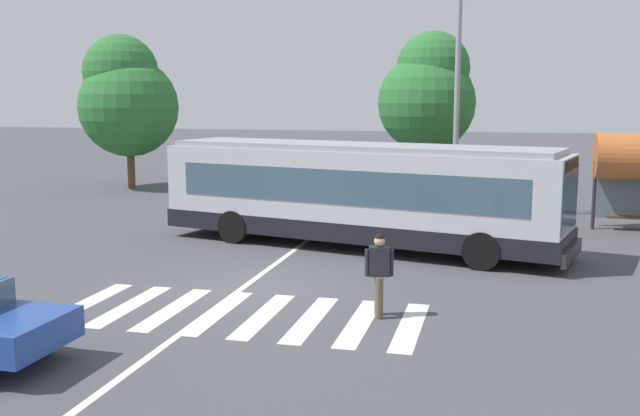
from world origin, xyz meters
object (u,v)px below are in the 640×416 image
(pedestrian_crossing_street, at_px, (379,270))
(parked_car_champagne, at_px, (305,186))
(parked_car_red, at_px, (509,191))
(background_tree_left, at_px, (126,97))
(parked_car_black, at_px, (441,191))
(background_tree_right, at_px, (428,93))
(parked_car_white, at_px, (370,189))
(twin_arm_street_lamp, at_px, (458,56))
(city_transit_bus, at_px, (358,194))

(pedestrian_crossing_street, relative_size, parked_car_champagne, 0.37)
(parked_car_red, xyz_separation_m, background_tree_left, (-17.94, 3.07, 3.66))
(parked_car_black, height_order, background_tree_right, background_tree_right)
(pedestrian_crossing_street, bearing_deg, parked_car_black, 89.72)
(parked_car_black, bearing_deg, parked_car_white, 177.75)
(background_tree_right, bearing_deg, twin_arm_street_lamp, -76.92)
(parked_car_black, xyz_separation_m, parked_car_red, (2.58, 0.49, 0.00))
(parked_car_black, bearing_deg, background_tree_right, 100.91)
(city_transit_bus, distance_m, background_tree_right, 14.04)
(parked_car_black, bearing_deg, twin_arm_street_lamp, -69.63)
(parked_car_black, height_order, twin_arm_street_lamp, twin_arm_street_lamp)
(background_tree_right, bearing_deg, background_tree_left, -170.72)
(pedestrian_crossing_street, distance_m, background_tree_left, 23.97)
(pedestrian_crossing_street, relative_size, background_tree_right, 0.23)
(city_transit_bus, relative_size, parked_car_champagne, 2.72)
(parked_car_white, relative_size, background_tree_left, 0.62)
(twin_arm_street_lamp, bearing_deg, background_tree_left, 161.82)
(parked_car_champagne, relative_size, parked_car_white, 1.01)
(twin_arm_street_lamp, distance_m, background_tree_left, 16.88)
(parked_car_champagne, xyz_separation_m, background_tree_left, (-9.78, 3.29, 3.66))
(city_transit_bus, distance_m, twin_arm_street_lamp, 7.87)
(pedestrian_crossing_street, height_order, parked_car_red, pedestrian_crossing_street)
(parked_car_champagne, xyz_separation_m, parked_car_black, (5.57, -0.27, 0.00))
(city_transit_bus, xyz_separation_m, parked_car_white, (-1.03, 7.92, -0.82))
(parked_car_champagne, xyz_separation_m, twin_arm_street_lamp, (6.20, -1.95, 5.12))
(parked_car_champagne, distance_m, parked_car_red, 8.16)
(parked_car_champagne, bearing_deg, pedestrian_crossing_street, -69.66)
(pedestrian_crossing_street, height_order, background_tree_right, background_tree_right)
(background_tree_right, bearing_deg, pedestrian_crossing_street, -87.03)
(parked_car_champagne, distance_m, background_tree_left, 10.95)
(parked_car_black, distance_m, twin_arm_street_lamp, 5.42)
(parked_car_champagne, xyz_separation_m, parked_car_white, (2.73, -0.16, 0.00))
(background_tree_left, bearing_deg, city_transit_bus, -40.02)
(parked_car_white, xyz_separation_m, background_tree_right, (1.71, 5.77, 3.84))
(parked_car_red, bearing_deg, parked_car_black, -169.23)
(city_transit_bus, xyz_separation_m, background_tree_right, (0.68, 13.69, 3.02))
(parked_car_red, height_order, background_tree_right, background_tree_right)
(parked_car_black, distance_m, background_tree_left, 16.18)
(twin_arm_street_lamp, relative_size, background_tree_right, 1.29)
(parked_car_champagne, xyz_separation_m, parked_car_red, (8.16, 0.22, 0.00))
(twin_arm_street_lamp, bearing_deg, parked_car_black, 110.37)
(parked_car_white, distance_m, background_tree_left, 13.48)
(city_transit_bus, xyz_separation_m, parked_car_black, (1.82, 7.81, -0.82))
(parked_car_white, relative_size, parked_car_red, 0.99)
(parked_car_white, xyz_separation_m, parked_car_red, (5.42, 0.38, 0.00))
(twin_arm_street_lamp, bearing_deg, parked_car_white, 152.62)
(parked_car_red, bearing_deg, background_tree_right, 124.57)
(background_tree_left, bearing_deg, parked_car_champagne, -18.61)
(pedestrian_crossing_street, bearing_deg, parked_car_champagne, 110.34)
(parked_car_champagne, distance_m, parked_car_white, 2.74)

